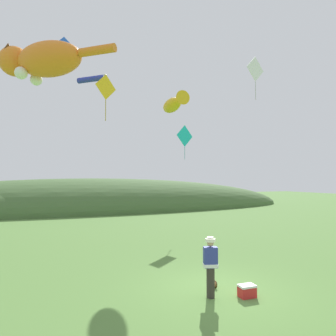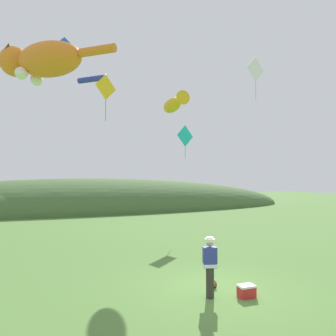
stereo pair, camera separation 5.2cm
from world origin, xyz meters
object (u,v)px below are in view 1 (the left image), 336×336
at_px(picnic_cooler, 247,291).
at_px(kite_diamond_teal, 185,136).
at_px(kite_diamond_blue, 64,49).
at_px(kite_giant_cat, 42,61).
at_px(kite_diamond_gold, 106,88).
at_px(kite_tube_streamer, 92,79).
at_px(kite_spool, 214,284).
at_px(kite_diamond_white, 255,69).
at_px(kite_fish_windsock, 174,104).
at_px(festival_attendant, 210,265).

bearing_deg(picnic_cooler, kite_diamond_teal, 73.39).
bearing_deg(picnic_cooler, kite_diamond_blue, 110.12).
distance_m(kite_giant_cat, kite_diamond_blue, 5.22).
xyz_separation_m(picnic_cooler, kite_diamond_gold, (-3.27, 5.26, 7.23)).
distance_m(kite_tube_streamer, kite_diamond_gold, 7.29).
bearing_deg(kite_spool, kite_diamond_white, 36.93).
bearing_deg(kite_spool, kite_giant_cat, 126.00).
bearing_deg(kite_diamond_gold, picnic_cooler, -58.15).
distance_m(picnic_cooler, kite_fish_windsock, 10.94).
bearing_deg(kite_diamond_white, kite_fish_windsock, 127.54).
bearing_deg(kite_spool, kite_tube_streamer, 102.23).
bearing_deg(kite_diamond_white, picnic_cooler, -131.58).
bearing_deg(festival_attendant, kite_fish_windsock, 74.98).
xyz_separation_m(kite_giant_cat, kite_diamond_teal, (9.40, 3.41, -2.77)).
relative_size(festival_attendant, kite_diamond_teal, 0.73).
height_order(kite_diamond_teal, kite_diamond_blue, kite_diamond_blue).
distance_m(festival_attendant, kite_diamond_gold, 8.41).
bearing_deg(kite_giant_cat, kite_diamond_teal, 19.94).
relative_size(kite_tube_streamer, kite_diamond_gold, 0.90).
distance_m(kite_spool, kite_diamond_white, 10.25).
height_order(kite_tube_streamer, kite_diamond_gold, kite_tube_streamer).
bearing_deg(kite_giant_cat, festival_attendant, -58.63).
bearing_deg(picnic_cooler, kite_diamond_white, 48.42).
xyz_separation_m(picnic_cooler, kite_tube_streamer, (-2.94, 12.08, 9.79)).
bearing_deg(kite_diamond_teal, kite_diamond_gold, -136.17).
bearing_deg(kite_tube_streamer, kite_diamond_teal, -2.68).
distance_m(kite_diamond_white, kite_diamond_gold, 7.25).
height_order(picnic_cooler, kite_diamond_white, kite_diamond_white).
distance_m(kite_diamond_teal, kite_diamond_blue, 9.83).
distance_m(kite_giant_cat, kite_diamond_white, 10.51).
bearing_deg(kite_diamond_blue, picnic_cooler, -69.88).
distance_m(festival_attendant, kite_fish_windsock, 10.29).
xyz_separation_m(festival_attendant, picnic_cooler, (1.01, -0.38, -0.77)).
xyz_separation_m(kite_diamond_gold, kite_diamond_blue, (-1.39, 7.45, 4.54)).
bearing_deg(kite_giant_cat, kite_diamond_gold, -49.90).
distance_m(festival_attendant, kite_diamond_blue, 16.93).
distance_m(festival_attendant, kite_diamond_teal, 13.49).
xyz_separation_m(kite_diamond_teal, kite_diamond_blue, (-8.17, 0.94, 5.38)).
relative_size(kite_giant_cat, kite_diamond_teal, 2.16).
distance_m(kite_diamond_teal, kite_diamond_gold, 9.44).
xyz_separation_m(kite_fish_windsock, kite_diamond_blue, (-5.65, 4.86, 4.22)).
distance_m(kite_fish_windsock, kite_diamond_teal, 4.80).
relative_size(picnic_cooler, kite_diamond_gold, 0.25).
xyz_separation_m(kite_spool, picnic_cooler, (0.54, -1.01, 0.06)).
xyz_separation_m(kite_spool, kite_diamond_gold, (-2.73, 4.25, 7.30)).
bearing_deg(kite_diamond_blue, festival_attendant, -73.54).
distance_m(kite_spool, picnic_cooler, 1.15).
distance_m(kite_diamond_gold, kite_diamond_blue, 8.84).
bearing_deg(kite_diamond_white, kite_tube_streamer, 130.59).
xyz_separation_m(kite_tube_streamer, kite_diamond_teal, (6.45, -0.30, -3.40)).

